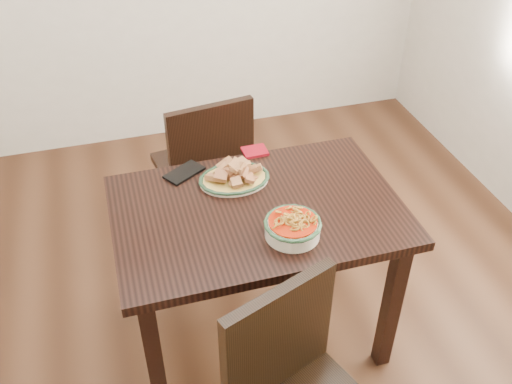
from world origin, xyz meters
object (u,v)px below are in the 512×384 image
object	(u,v)px
chair_far	(206,165)
fish_plate	(234,173)
dining_table	(257,228)
noodle_bowl	(293,226)
smartphone	(184,173)

from	to	relation	value
chair_far	fish_plate	size ratio (longest dim) A/B	3.13
chair_far	fish_plate	xyz separation A→B (m)	(0.02, -0.51, 0.30)
dining_table	noodle_bowl	xyz separation A→B (m)	(0.08, -0.19, 0.15)
dining_table	fish_plate	size ratio (longest dim) A/B	3.92
fish_plate	smartphone	distance (m)	0.22
noodle_bowl	smartphone	bearing A→B (deg)	122.13
chair_far	smartphone	distance (m)	0.50
fish_plate	noodle_bowl	size ratio (longest dim) A/B	1.34
chair_far	smartphone	xyz separation A→B (m)	(-0.16, -0.40, 0.26)
dining_table	smartphone	size ratio (longest dim) A/B	6.76
dining_table	noodle_bowl	world-z (taller)	noodle_bowl
fish_plate	noodle_bowl	bearing A→B (deg)	-72.35
dining_table	noodle_bowl	bearing A→B (deg)	-67.81
fish_plate	smartphone	size ratio (longest dim) A/B	1.72
chair_far	noodle_bowl	distance (m)	0.94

